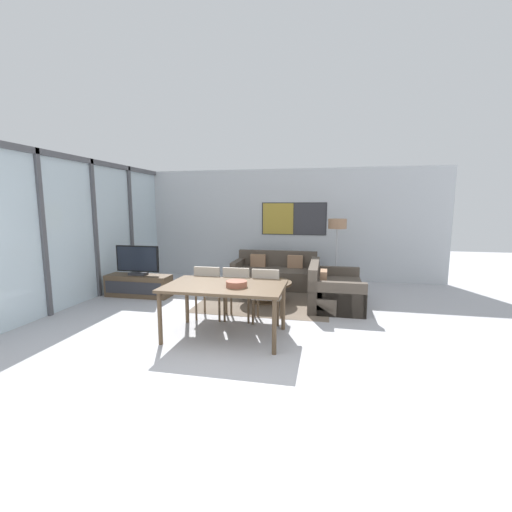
{
  "coord_description": "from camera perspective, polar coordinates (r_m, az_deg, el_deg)",
  "views": [
    {
      "loc": [
        1.15,
        -3.53,
        1.87
      ],
      "look_at": [
        -0.13,
        2.62,
        0.95
      ],
      "focal_mm": 24.0,
      "sensor_mm": 36.0,
      "label": 1
    }
  ],
  "objects": [
    {
      "name": "window_wall_left",
      "position": [
        7.74,
        -25.43,
        5.02
      ],
      "size": [
        0.07,
        5.26,
        2.8
      ],
      "color": "silver",
      "rests_on": "ground_plane"
    },
    {
      "name": "tv_console",
      "position": [
        7.56,
        -18.96,
        -4.69
      ],
      "size": [
        1.35,
        0.44,
        0.45
      ],
      "color": "brown",
      "rests_on": "ground_plane"
    },
    {
      "name": "sofa_side",
      "position": [
        6.74,
        12.42,
        -5.64
      ],
      "size": [
        0.98,
        1.64,
        0.8
      ],
      "rotation": [
        0.0,
        0.0,
        1.57
      ],
      "color": "#51473D",
      "rests_on": "ground_plane"
    },
    {
      "name": "television",
      "position": [
        7.46,
        -19.15,
        -0.76
      ],
      "size": [
        0.94,
        0.2,
        0.61
      ],
      "color": "#2D2D33",
      "rests_on": "tv_console"
    },
    {
      "name": "dining_chair_centre",
      "position": [
        5.62,
        -2.99,
        -5.65
      ],
      "size": [
        0.46,
        0.46,
        0.9
      ],
      "color": "#B2A899",
      "rests_on": "ground_plane"
    },
    {
      "name": "ground_plane",
      "position": [
        4.16,
        -5.95,
        -18.41
      ],
      "size": [
        24.0,
        24.0,
        0.0
      ],
      "primitive_type": "plane",
      "color": "#B2B2B7"
    },
    {
      "name": "dining_table",
      "position": [
        4.89,
        -5.2,
        -5.59
      ],
      "size": [
        1.68,
        1.03,
        0.76
      ],
      "color": "brown",
      "rests_on": "ground_plane"
    },
    {
      "name": "sofa_main",
      "position": [
        8.09,
        3.26,
        -3.12
      ],
      "size": [
        1.91,
        0.98,
        0.8
      ],
      "color": "#51473D",
      "rests_on": "ground_plane"
    },
    {
      "name": "fruit_bowl",
      "position": [
        4.74,
        -3.26,
        -4.58
      ],
      "size": [
        0.3,
        0.3,
        0.08
      ],
      "color": "#995642",
      "rests_on": "dining_table"
    },
    {
      "name": "floor_lamp",
      "position": [
        7.94,
        13.39,
        4.59
      ],
      "size": [
        0.41,
        0.41,
        1.59
      ],
      "color": "#2D2D33",
      "rests_on": "ground_plane"
    },
    {
      "name": "dining_chair_left",
      "position": [
        5.74,
        -7.71,
        -5.4
      ],
      "size": [
        0.46,
        0.46,
        0.9
      ],
      "color": "#B2A899",
      "rests_on": "ground_plane"
    },
    {
      "name": "area_rug",
      "position": [
        6.77,
        1.41,
        -7.66
      ],
      "size": [
        2.49,
        1.91,
        0.01
      ],
      "color": "#706051",
      "rests_on": "ground_plane"
    },
    {
      "name": "dining_chair_right",
      "position": [
        5.49,
        1.81,
        -5.98
      ],
      "size": [
        0.46,
        0.46,
        0.9
      ],
      "color": "#B2A899",
      "rests_on": "ground_plane"
    },
    {
      "name": "coffee_table",
      "position": [
        6.7,
        1.42,
        -5.15
      ],
      "size": [
        1.06,
        1.06,
        0.41
      ],
      "color": "brown",
      "rests_on": "ground_plane"
    },
    {
      "name": "wall_back",
      "position": [
        8.88,
        4.37,
        5.29
      ],
      "size": [
        8.04,
        0.09,
        2.8
      ],
      "color": "silver",
      "rests_on": "ground_plane"
    }
  ]
}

